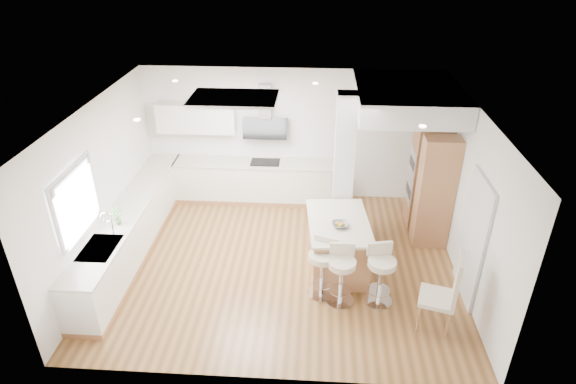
# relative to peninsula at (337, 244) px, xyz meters

# --- Properties ---
(ground) EXTENTS (6.00, 6.00, 0.00)m
(ground) POSITION_rel_peninsula_xyz_m (-0.96, 0.04, -0.46)
(ground) COLOR olive
(ground) RESTS_ON ground
(ceiling) EXTENTS (6.00, 5.00, 0.02)m
(ceiling) POSITION_rel_peninsula_xyz_m (-0.96, 0.04, -0.46)
(ceiling) COLOR silver
(ceiling) RESTS_ON ground
(wall_back) EXTENTS (6.00, 0.04, 2.80)m
(wall_back) POSITION_rel_peninsula_xyz_m (-0.96, 2.54, 0.94)
(wall_back) COLOR white
(wall_back) RESTS_ON ground
(wall_left) EXTENTS (0.04, 5.00, 2.80)m
(wall_left) POSITION_rel_peninsula_xyz_m (-3.96, 0.04, 0.94)
(wall_left) COLOR white
(wall_left) RESTS_ON ground
(wall_right) EXTENTS (0.04, 5.00, 2.80)m
(wall_right) POSITION_rel_peninsula_xyz_m (2.04, 0.04, 0.94)
(wall_right) COLOR white
(wall_right) RESTS_ON ground
(skylight) EXTENTS (4.10, 2.10, 0.06)m
(skylight) POSITION_rel_peninsula_xyz_m (-1.75, 0.64, 2.31)
(skylight) COLOR silver
(skylight) RESTS_ON ground
(window_left) EXTENTS (0.06, 1.28, 1.07)m
(window_left) POSITION_rel_peninsula_xyz_m (-3.91, -0.86, 1.23)
(window_left) COLOR silver
(window_left) RESTS_ON ground
(doorway_right) EXTENTS (0.05, 1.00, 2.10)m
(doorway_right) POSITION_rel_peninsula_xyz_m (2.01, -0.56, 0.54)
(doorway_right) COLOR #4C453B
(doorway_right) RESTS_ON ground
(counter_left) EXTENTS (0.63, 4.50, 1.35)m
(counter_left) POSITION_rel_peninsula_xyz_m (-3.66, 0.27, -0.00)
(counter_left) COLOR #B37A4D
(counter_left) RESTS_ON ground
(counter_back) EXTENTS (3.62, 0.63, 2.50)m
(counter_back) POSITION_rel_peninsula_xyz_m (-1.87, 2.26, 0.23)
(counter_back) COLOR #B37A4D
(counter_back) RESTS_ON ground
(pillar) EXTENTS (0.35, 0.35, 2.80)m
(pillar) POSITION_rel_peninsula_xyz_m (0.09, 0.99, 0.94)
(pillar) COLOR silver
(pillar) RESTS_ON ground
(soffit) EXTENTS (1.78, 2.20, 0.40)m
(soffit) POSITION_rel_peninsula_xyz_m (1.14, 1.44, 2.14)
(soffit) COLOR silver
(soffit) RESTS_ON ground
(oven_column) EXTENTS (0.63, 1.21, 2.10)m
(oven_column) POSITION_rel_peninsula_xyz_m (1.72, 1.26, 0.59)
(oven_column) COLOR #B37A4D
(oven_column) RESTS_ON ground
(peninsula) EXTENTS (1.12, 1.58, 0.98)m
(peninsula) POSITION_rel_peninsula_xyz_m (0.00, 0.00, 0.00)
(peninsula) COLOR #B37A4D
(peninsula) RESTS_ON ground
(bar_stool_a) EXTENTS (0.57, 0.57, 1.00)m
(bar_stool_a) POSITION_rel_peninsula_xyz_m (-0.25, -0.73, 0.10)
(bar_stool_a) COLOR silver
(bar_stool_a) RESTS_ON ground
(bar_stool_b) EXTENTS (0.45, 0.45, 1.00)m
(bar_stool_b) POSITION_rel_peninsula_xyz_m (0.03, -0.88, 0.10)
(bar_stool_b) COLOR silver
(bar_stool_b) RESTS_ON ground
(bar_stool_c) EXTENTS (0.54, 0.54, 1.01)m
(bar_stool_c) POSITION_rel_peninsula_xyz_m (0.63, -0.85, 0.11)
(bar_stool_c) COLOR silver
(bar_stool_c) RESTS_ON ground
(dining_chair) EXTENTS (0.62, 0.62, 1.28)m
(dining_chair) POSITION_rel_peninsula_xyz_m (1.49, -1.38, 0.22)
(dining_chair) COLOR beige
(dining_chair) RESTS_ON ground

